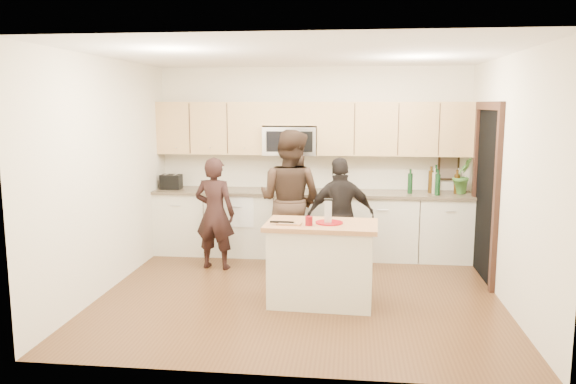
# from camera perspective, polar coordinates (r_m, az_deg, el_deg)

# --- Properties ---
(floor) EXTENTS (4.50, 4.50, 0.00)m
(floor) POSITION_cam_1_polar(r_m,az_deg,el_deg) (6.60, 1.20, -10.27)
(floor) COLOR #54361C
(floor) RESTS_ON ground
(room_shell) EXTENTS (4.52, 4.02, 2.71)m
(room_shell) POSITION_cam_1_polar(r_m,az_deg,el_deg) (6.25, 1.26, 4.89)
(room_shell) COLOR silver
(room_shell) RESTS_ON ground
(back_cabinetry) EXTENTS (4.50, 0.66, 0.94)m
(back_cabinetry) POSITION_cam_1_polar(r_m,az_deg,el_deg) (8.09, 2.33, -3.19)
(back_cabinetry) COLOR beige
(back_cabinetry) RESTS_ON ground
(upper_cabinetry) EXTENTS (4.50, 0.33, 0.75)m
(upper_cabinetry) POSITION_cam_1_polar(r_m,az_deg,el_deg) (8.06, 2.71, 6.59)
(upper_cabinetry) COLOR tan
(upper_cabinetry) RESTS_ON ground
(microwave) EXTENTS (0.76, 0.41, 0.40)m
(microwave) POSITION_cam_1_polar(r_m,az_deg,el_deg) (8.07, 0.23, 5.23)
(microwave) COLOR silver
(microwave) RESTS_ON ground
(doorway) EXTENTS (0.06, 1.25, 2.20)m
(doorway) POSITION_cam_1_polar(r_m,az_deg,el_deg) (7.37, 19.47, 0.51)
(doorway) COLOR black
(doorway) RESTS_ON ground
(framed_picture) EXTENTS (0.30, 0.03, 0.38)m
(framed_picture) POSITION_cam_1_polar(r_m,az_deg,el_deg) (8.35, 16.00, 2.46)
(framed_picture) COLOR black
(framed_picture) RESTS_ON ground
(dish_towel) EXTENTS (0.34, 0.60, 0.48)m
(dish_towel) POSITION_cam_1_polar(r_m,az_deg,el_deg) (7.97, -4.58, -0.99)
(dish_towel) COLOR white
(dish_towel) RESTS_ON ground
(island) EXTENTS (1.23, 0.75, 0.90)m
(island) POSITION_cam_1_polar(r_m,az_deg,el_deg) (6.18, 3.39, -7.20)
(island) COLOR beige
(island) RESTS_ON ground
(red_plate) EXTENTS (0.30, 0.30, 0.02)m
(red_plate) POSITION_cam_1_polar(r_m,az_deg,el_deg) (6.06, 4.20, -3.12)
(red_plate) COLOR maroon
(red_plate) RESTS_ON island
(box_grater) EXTENTS (0.09, 0.06, 0.26)m
(box_grater) POSITION_cam_1_polar(r_m,az_deg,el_deg) (5.99, 4.10, -1.88)
(box_grater) COLOR silver
(box_grater) RESTS_ON red_plate
(drink_glass) EXTENTS (0.08, 0.08, 0.10)m
(drink_glass) POSITION_cam_1_polar(r_m,az_deg,el_deg) (5.93, 2.14, -2.95)
(drink_glass) COLOR maroon
(drink_glass) RESTS_ON island
(cutting_board) EXTENTS (0.27, 0.18, 0.02)m
(cutting_board) POSITION_cam_1_polar(r_m,az_deg,el_deg) (5.99, 0.12, -3.21)
(cutting_board) COLOR #A67645
(cutting_board) RESTS_ON island
(tongs) EXTENTS (0.26, 0.04, 0.02)m
(tongs) POSITION_cam_1_polar(r_m,az_deg,el_deg) (5.96, -0.61, -3.07)
(tongs) COLOR black
(tongs) RESTS_ON cutting_board
(knife) EXTENTS (0.19, 0.03, 0.01)m
(knife) POSITION_cam_1_polar(r_m,az_deg,el_deg) (5.94, -0.04, -3.18)
(knife) COLOR silver
(knife) RESTS_ON cutting_board
(toaster) EXTENTS (0.29, 0.20, 0.22)m
(toaster) POSITION_cam_1_polar(r_m,az_deg,el_deg) (8.38, -11.79, 1.03)
(toaster) COLOR black
(toaster) RESTS_ON back_cabinetry
(bottle_cluster) EXTENTS (0.76, 0.38, 0.39)m
(bottle_cluster) POSITION_cam_1_polar(r_m,az_deg,el_deg) (8.06, 15.11, 1.12)
(bottle_cluster) COLOR black
(bottle_cluster) RESTS_ON back_cabinetry
(orchid) EXTENTS (0.35, 0.33, 0.51)m
(orchid) POSITION_cam_1_polar(r_m,az_deg,el_deg) (8.13, 17.31, 1.63)
(orchid) COLOR #3E712D
(orchid) RESTS_ON back_cabinetry
(woman_left) EXTENTS (0.58, 0.42, 1.49)m
(woman_left) POSITION_cam_1_polar(r_m,az_deg,el_deg) (7.46, -7.45, -2.17)
(woman_left) COLOR black
(woman_left) RESTS_ON ground
(woman_center) EXTENTS (1.09, 0.98, 1.85)m
(woman_center) POSITION_cam_1_polar(r_m,az_deg,el_deg) (7.34, 0.18, -0.85)
(woman_center) COLOR black
(woman_center) RESTS_ON ground
(woman_right) EXTENTS (0.94, 0.57, 1.50)m
(woman_right) POSITION_cam_1_polar(r_m,az_deg,el_deg) (7.22, 5.36, -2.44)
(woman_right) COLOR black
(woman_right) RESTS_ON ground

